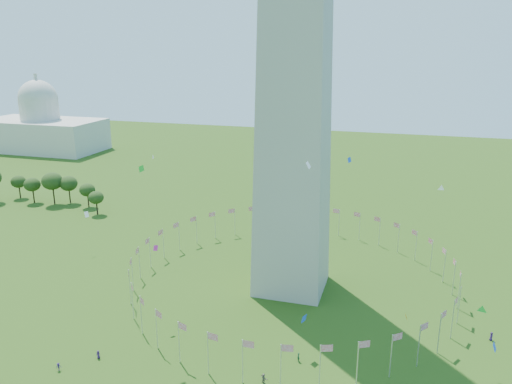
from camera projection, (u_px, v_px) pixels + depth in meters
flag_ring at (291, 270)px, 126.95m from camera, size 80.24×80.24×9.00m
capitol_building at (40, 111)px, 290.69m from camera, size 70.00×35.00×46.00m
kites_aloft at (312, 255)px, 95.00m from camera, size 122.97×75.54×33.40m
tree_line_west at (39, 190)px, 194.06m from camera, size 55.40×15.01×13.24m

